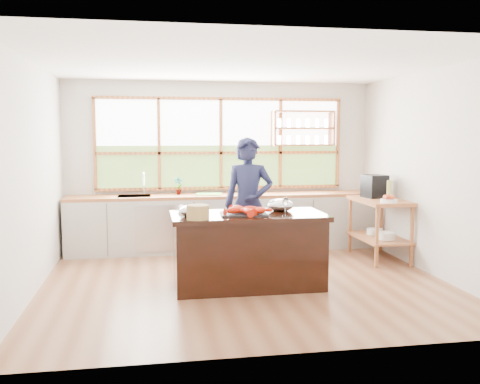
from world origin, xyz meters
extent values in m
plane|color=#90603F|center=(0.00, 0.00, 0.00)|extent=(5.00, 5.00, 0.00)
cube|color=beige|center=(0.00, 2.25, 1.35)|extent=(5.00, 0.02, 2.70)
cube|color=beige|center=(0.00, -2.25, 1.35)|extent=(5.00, 0.02, 2.70)
cube|color=beige|center=(-2.50, 0.00, 1.35)|extent=(0.02, 4.50, 2.70)
cube|color=beige|center=(2.50, 0.00, 1.35)|extent=(0.02, 4.50, 2.70)
cube|color=white|center=(0.00, 0.00, 2.70)|extent=(5.00, 4.50, 0.02)
cube|color=#BE7739|center=(0.00, 2.22, 1.70)|extent=(4.05, 0.06, 1.50)
cube|color=white|center=(0.00, 2.24, 2.05)|extent=(3.98, 0.01, 0.75)
cube|color=#365721|center=(0.00, 2.24, 1.32)|extent=(3.98, 0.01, 0.70)
cube|color=#BE7739|center=(1.35, 2.11, 2.23)|extent=(1.00, 0.28, 0.03)
cube|color=#BE7739|center=(1.35, 2.11, 1.95)|extent=(1.00, 0.28, 0.03)
cube|color=#BE7739|center=(1.35, 2.11, 1.67)|extent=(1.00, 0.28, 0.03)
cube|color=#BE7739|center=(0.85, 2.11, 1.95)|extent=(0.03, 0.28, 0.55)
cube|color=#BE7739|center=(1.85, 2.11, 1.95)|extent=(0.03, 0.28, 0.55)
cube|color=#B3B0A9|center=(0.00, 1.94, 0.42)|extent=(4.90, 0.62, 0.85)
cube|color=#BBBEC2|center=(-1.10, 1.62, 0.43)|extent=(0.60, 0.01, 0.72)
cube|color=#A96A31|center=(0.00, 1.94, 0.88)|extent=(4.90, 0.62, 0.05)
cube|color=#BBBEC2|center=(-1.40, 1.94, 0.82)|extent=(0.50, 0.42, 0.16)
cube|color=#A96A31|center=(2.45, 0.40, 0.45)|extent=(0.04, 0.04, 0.90)
cube|color=#A96A31|center=(2.45, 1.40, 0.45)|extent=(0.04, 0.04, 0.90)
cube|color=#A96A31|center=(1.93, 0.40, 0.45)|extent=(0.04, 0.04, 0.90)
cube|color=#A96A31|center=(1.93, 1.40, 0.45)|extent=(0.04, 0.04, 0.90)
cube|color=#A96A31|center=(2.19, 0.90, 0.32)|extent=(0.62, 1.10, 0.03)
cube|color=#A96A31|center=(2.19, 0.90, 0.88)|extent=(0.62, 1.10, 0.05)
cylinder|color=white|center=(2.19, 0.65, 0.39)|extent=(0.24, 0.24, 0.11)
cylinder|color=white|center=(2.19, 1.05, 0.38)|extent=(0.24, 0.24, 0.09)
cube|color=black|center=(0.00, -0.20, 0.42)|extent=(1.77, 0.82, 0.84)
cube|color=black|center=(0.00, -0.20, 0.87)|extent=(1.85, 0.90, 0.06)
imported|color=#181C3B|center=(0.15, 0.56, 0.91)|extent=(0.73, 0.56, 1.81)
imported|color=slate|center=(-0.71, 2.00, 1.04)|extent=(0.15, 0.10, 0.29)
cube|color=#66CA42|center=(-0.23, 1.94, 0.91)|extent=(0.45, 0.37, 0.01)
cube|color=black|center=(2.19, 1.10, 1.07)|extent=(0.35, 0.37, 0.34)
cylinder|color=#A7B356|center=(2.24, 0.71, 1.05)|extent=(0.09, 0.09, 0.29)
cylinder|color=white|center=(2.14, 0.50, 0.93)|extent=(0.24, 0.24, 0.05)
sphere|color=#B73C1D|center=(2.19, 0.50, 0.97)|extent=(0.07, 0.07, 0.07)
sphere|color=#B73C1D|center=(2.16, 0.55, 0.97)|extent=(0.07, 0.07, 0.07)
sphere|color=#B73C1D|center=(2.10, 0.53, 0.97)|extent=(0.07, 0.07, 0.07)
sphere|color=#B73C1D|center=(2.10, 0.47, 0.97)|extent=(0.07, 0.07, 0.07)
sphere|color=#B73C1D|center=(2.16, 0.45, 0.97)|extent=(0.07, 0.07, 0.07)
cube|color=black|center=(-0.07, -0.28, 0.91)|extent=(0.58, 0.44, 0.02)
ellipsoid|color=red|center=(-0.19, -0.33, 0.96)|extent=(0.23, 0.15, 0.08)
ellipsoid|color=red|center=(0.01, -0.26, 0.96)|extent=(0.23, 0.14, 0.08)
ellipsoid|color=red|center=(0.11, -0.38, 0.96)|extent=(0.21, 0.21, 0.08)
ellipsoid|color=red|center=(-0.12, -0.16, 0.96)|extent=(0.18, 0.23, 0.08)
ellipsoid|color=red|center=(-0.05, -0.42, 0.96)|extent=(0.11, 0.22, 0.08)
ellipsoid|color=#BBBEC2|center=(-0.69, -0.25, 0.96)|extent=(0.28, 0.28, 0.14)
ellipsoid|color=#BBBEC2|center=(0.44, -0.04, 0.97)|extent=(0.33, 0.33, 0.16)
cylinder|color=silver|center=(0.39, -0.47, 0.90)|extent=(0.06, 0.06, 0.01)
cylinder|color=silver|center=(0.39, -0.47, 0.97)|extent=(0.01, 0.01, 0.13)
ellipsoid|color=silver|center=(0.39, -0.47, 1.07)|extent=(0.08, 0.08, 0.10)
cylinder|color=#A9854E|center=(-0.64, -0.54, 0.98)|extent=(0.26, 0.26, 0.16)
cylinder|color=white|center=(-0.75, 0.02, 0.94)|extent=(0.13, 0.31, 0.08)
camera|label=1|loc=(-1.18, -6.46, 1.85)|focal=40.00mm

